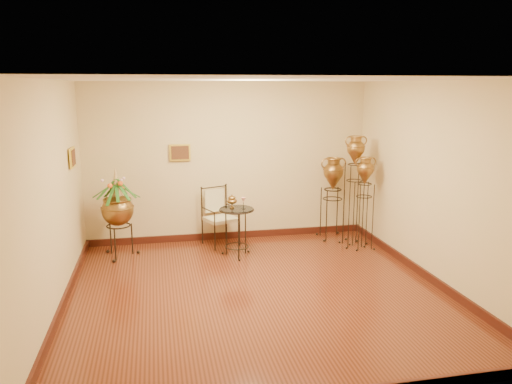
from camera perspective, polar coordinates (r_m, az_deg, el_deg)
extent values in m
plane|color=maroon|center=(6.86, 0.13, -11.36)|extent=(5.00, 5.00, 0.00)
cube|color=#3B140D|center=(9.14, -3.03, -4.94)|extent=(5.00, 0.04, 0.12)
cube|color=#3B140D|center=(6.82, -21.19, -11.81)|extent=(0.04, 5.00, 0.12)
cube|color=#3B140D|center=(7.70, 18.76, -8.89)|extent=(0.04, 5.00, 0.12)
cube|color=yellow|center=(8.71, -8.68, 4.48)|extent=(0.36, 0.03, 0.29)
cube|color=yellow|center=(7.77, -20.25, 3.72)|extent=(0.03, 0.36, 0.29)
cube|color=beige|center=(8.68, -4.06, -3.11)|extent=(0.62, 0.60, 0.06)
cube|color=beige|center=(8.61, -4.09, -1.26)|extent=(0.36, 0.17, 0.40)
cylinder|color=black|center=(8.01, -2.24, -1.96)|extent=(0.55, 0.55, 0.02)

